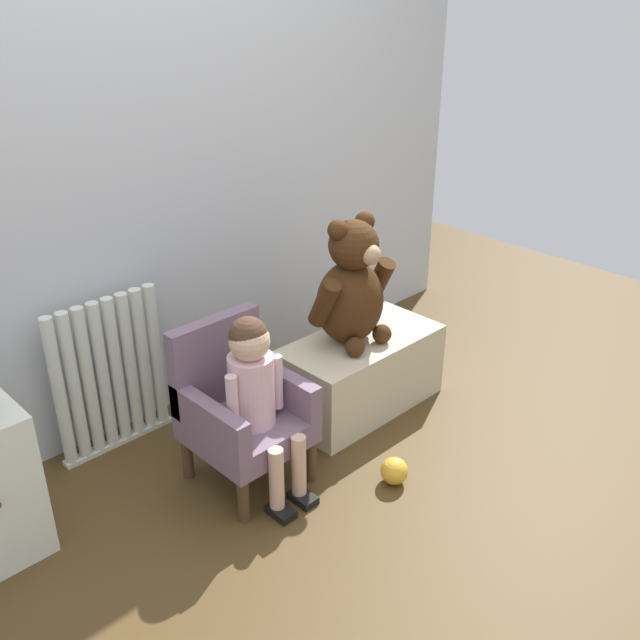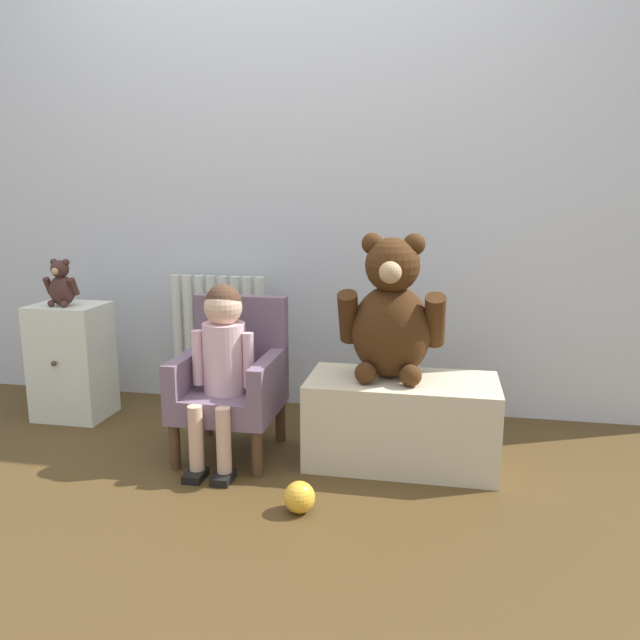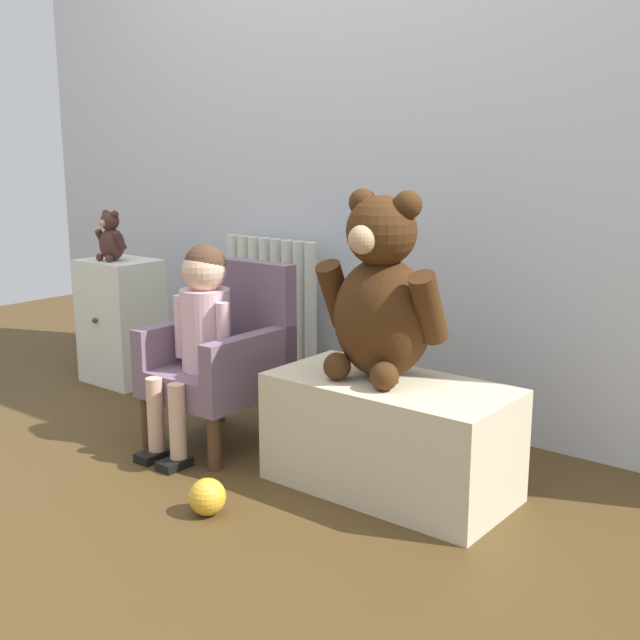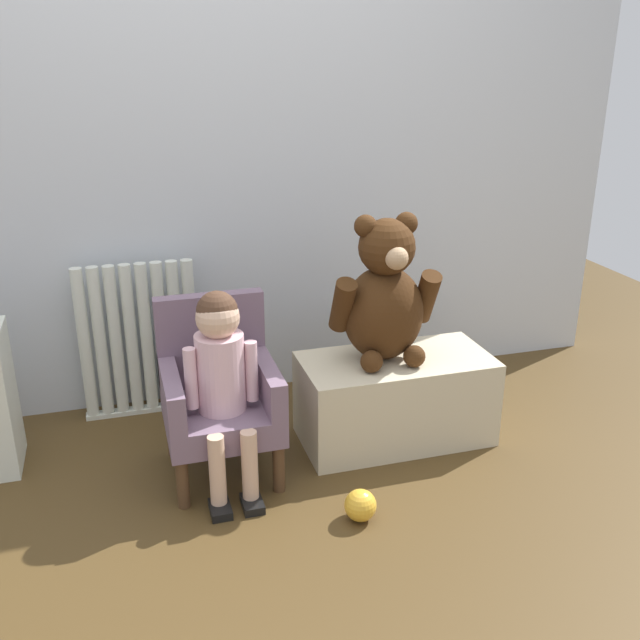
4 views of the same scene
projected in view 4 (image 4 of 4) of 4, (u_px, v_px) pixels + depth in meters
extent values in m
plane|color=#4A3519|center=(273.00, 546.00, 2.25)|extent=(6.00, 6.00, 0.00)
cube|color=silver|center=(201.00, 121.00, 2.87)|extent=(3.80, 0.05, 2.40)
cylinder|color=silver|center=(85.00, 344.00, 2.92)|extent=(0.05, 0.05, 0.64)
cylinder|color=silver|center=(100.00, 342.00, 2.93)|extent=(0.05, 0.05, 0.64)
cylinder|color=silver|center=(116.00, 341.00, 2.95)|extent=(0.05, 0.05, 0.64)
cylinder|color=silver|center=(131.00, 339.00, 2.97)|extent=(0.05, 0.05, 0.64)
cylinder|color=silver|center=(147.00, 337.00, 2.98)|extent=(0.05, 0.05, 0.64)
cylinder|color=silver|center=(162.00, 336.00, 3.00)|extent=(0.05, 0.05, 0.64)
cylinder|color=silver|center=(176.00, 334.00, 3.01)|extent=(0.05, 0.05, 0.64)
cylinder|color=silver|center=(191.00, 333.00, 3.03)|extent=(0.05, 0.05, 0.64)
cube|color=silver|center=(146.00, 409.00, 3.09)|extent=(0.50, 0.05, 0.02)
cube|color=slate|center=(221.00, 416.00, 2.57)|extent=(0.40, 0.42, 0.10)
cube|color=slate|center=(211.00, 340.00, 2.65)|extent=(0.40, 0.06, 0.35)
cube|color=slate|center=(171.00, 392.00, 2.48)|extent=(0.06, 0.42, 0.14)
cube|color=slate|center=(267.00, 380.00, 2.57)|extent=(0.06, 0.42, 0.14)
cylinder|color=#4C331E|center=(183.00, 483.00, 2.42)|extent=(0.04, 0.04, 0.18)
cylinder|color=#4C331E|center=(279.00, 468.00, 2.51)|extent=(0.04, 0.04, 0.18)
cylinder|color=#4C331E|center=(173.00, 433.00, 2.73)|extent=(0.04, 0.04, 0.18)
cylinder|color=#4C331E|center=(258.00, 421.00, 2.82)|extent=(0.04, 0.04, 0.18)
cylinder|color=beige|center=(221.00, 372.00, 2.47)|extent=(0.17, 0.17, 0.28)
sphere|color=#D8AD8E|center=(218.00, 317.00, 2.39)|extent=(0.15, 0.15, 0.15)
sphere|color=#472D1E|center=(217.00, 312.00, 2.39)|extent=(0.14, 0.14, 0.14)
cylinder|color=#D8AD8E|center=(217.00, 470.00, 2.38)|extent=(0.06, 0.06, 0.25)
cube|color=black|center=(220.00, 509.00, 2.41)|extent=(0.07, 0.11, 0.03)
cylinder|color=#D8AD8E|center=(250.00, 465.00, 2.41)|extent=(0.06, 0.06, 0.25)
cube|color=black|center=(252.00, 504.00, 2.44)|extent=(0.07, 0.11, 0.03)
cylinder|color=beige|center=(191.00, 378.00, 2.42)|extent=(0.04, 0.04, 0.22)
cylinder|color=beige|center=(252.00, 371.00, 2.48)|extent=(0.04, 0.04, 0.22)
cube|color=beige|center=(395.00, 399.00, 2.83)|extent=(0.74, 0.37, 0.35)
ellipsoid|color=#3E230F|center=(383.00, 313.00, 2.71)|extent=(0.31, 0.27, 0.37)
sphere|color=#3E230F|center=(387.00, 247.00, 2.60)|extent=(0.21, 0.21, 0.21)
sphere|color=tan|center=(397.00, 258.00, 2.52)|extent=(0.08, 0.08, 0.08)
sphere|color=#3E230F|center=(366.00, 226.00, 2.57)|extent=(0.08, 0.08, 0.08)
sphere|color=#3E230F|center=(406.00, 223.00, 2.61)|extent=(0.08, 0.08, 0.08)
cylinder|color=#3E230F|center=(343.00, 305.00, 2.63)|extent=(0.08, 0.16, 0.23)
cylinder|color=#3E230F|center=(426.00, 297.00, 2.72)|extent=(0.08, 0.16, 0.23)
sphere|color=#3E230F|center=(372.00, 362.00, 2.64)|extent=(0.08, 0.08, 0.08)
sphere|color=#3E230F|center=(414.00, 356.00, 2.68)|extent=(0.08, 0.08, 0.08)
sphere|color=gold|center=(360.00, 505.00, 2.36)|extent=(0.11, 0.11, 0.11)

